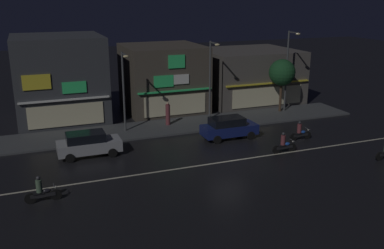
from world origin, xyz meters
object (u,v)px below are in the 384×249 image
object	(u,v)px
streetlamp_east	(288,65)
traffic_cone	(101,144)
motorcycle_lead	(41,191)
motorcycle_opposite_lane	(284,144)
pedestrian_on_sidewalk	(168,114)
parked_car_trailing	(229,127)
streetlamp_west	(124,85)
motorcycle_following	(300,132)
streetlamp_mid	(211,74)
parked_car_near_kerb	(88,144)

from	to	relation	value
streetlamp_east	traffic_cone	distance (m)	18.75
streetlamp_east	motorcycle_lead	distance (m)	25.18
streetlamp_east	motorcycle_opposite_lane	distance (m)	11.67
pedestrian_on_sidewalk	parked_car_trailing	distance (m)	5.78
pedestrian_on_sidewalk	motorcycle_lead	size ratio (longest dim) A/B	1.04
streetlamp_west	motorcycle_lead	bearing A→B (deg)	-123.92
parked_car_trailing	motorcycle_lead	distance (m)	15.31
pedestrian_on_sidewalk	motorcycle_lead	xyz separation A→B (m)	(-10.61, -10.79, -0.42)
traffic_cone	motorcycle_following	bearing A→B (deg)	-14.48
streetlamp_west	motorcycle_following	size ratio (longest dim) A/B	3.34
streetlamp_east	motorcycle_following	xyz separation A→B (m)	(-3.41, -7.27, -3.88)
pedestrian_on_sidewalk	motorcycle_following	size ratio (longest dim) A/B	1.04
streetlamp_west	streetlamp_mid	bearing A→B (deg)	5.71
parked_car_near_kerb	traffic_cone	size ratio (longest dim) A/B	7.82
streetlamp_west	streetlamp_east	distance (m)	15.48
streetlamp_west	motorcycle_following	xyz separation A→B (m)	(12.04, -6.52, -3.31)
pedestrian_on_sidewalk	motorcycle_opposite_lane	distance (m)	10.62
streetlamp_east	parked_car_trailing	world-z (taller)	streetlamp_east
streetlamp_west	traffic_cone	world-z (taller)	streetlamp_west
streetlamp_mid	motorcycle_lead	bearing A→B (deg)	-143.06
parked_car_near_kerb	pedestrian_on_sidewalk	bearing A→B (deg)	-147.59
streetlamp_west	motorcycle_lead	size ratio (longest dim) A/B	3.34
traffic_cone	parked_car_near_kerb	bearing A→B (deg)	-129.63
streetlamp_west	parked_car_near_kerb	bearing A→B (deg)	-131.10
motorcycle_following	motorcycle_opposite_lane	distance (m)	3.27
streetlamp_mid	traffic_cone	size ratio (longest dim) A/B	12.41
streetlamp_mid	motorcycle_following	world-z (taller)	streetlamp_mid
streetlamp_east	traffic_cone	xyz separation A→B (m)	(-17.93, -3.52, -4.24)
parked_car_trailing	parked_car_near_kerb	bearing A→B (deg)	179.73
parked_car_near_kerb	motorcycle_opposite_lane	world-z (taller)	parked_car_near_kerb
traffic_cone	streetlamp_east	bearing A→B (deg)	11.12
streetlamp_east	motorcycle_opposite_lane	world-z (taller)	streetlamp_east
streetlamp_east	traffic_cone	world-z (taller)	streetlamp_east
motorcycle_following	pedestrian_on_sidewalk	bearing A→B (deg)	145.80
pedestrian_on_sidewalk	motorcycle_lead	distance (m)	15.13
streetlamp_west	streetlamp_east	size ratio (longest dim) A/B	0.85
parked_car_near_kerb	traffic_cone	world-z (taller)	parked_car_near_kerb
motorcycle_lead	traffic_cone	distance (m)	8.66
pedestrian_on_sidewalk	motorcycle_opposite_lane	xyz separation A→B (m)	(5.64, -8.99, -0.42)
parked_car_near_kerb	motorcycle_opposite_lane	distance (m)	13.63
pedestrian_on_sidewalk	traffic_cone	size ratio (longest dim) A/B	3.58
streetlamp_east	streetlamp_mid	bearing A→B (deg)	179.80
streetlamp_west	motorcycle_following	bearing A→B (deg)	-28.46
streetlamp_west	motorcycle_opposite_lane	xyz separation A→B (m)	(9.37, -8.43, -3.31)
streetlamp_mid	traffic_cone	distance (m)	11.51
pedestrian_on_sidewalk	motorcycle_following	world-z (taller)	pedestrian_on_sidewalk
pedestrian_on_sidewalk	streetlamp_west	bearing A→B (deg)	152.32
streetlamp_east	motorcycle_lead	size ratio (longest dim) A/B	3.92
motorcycle_lead	streetlamp_mid	bearing A→B (deg)	-144.98
streetlamp_east	traffic_cone	size ratio (longest dim) A/B	13.55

